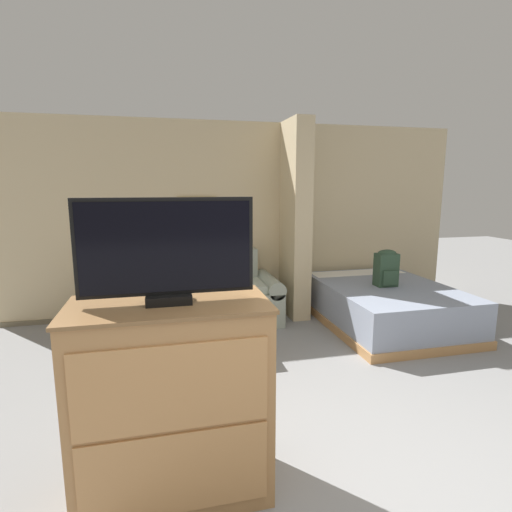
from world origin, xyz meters
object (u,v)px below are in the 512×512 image
Objects in this scene: tv_dresser at (173,401)px; couch at (202,298)px; tv at (167,251)px; bed at (384,304)px; coffee_table at (220,323)px; backpack at (386,267)px; table_lamp at (100,265)px.

couch is at bearing 80.96° from tv_dresser.
bed is (2.70, 2.26, -1.16)m from tv.
coffee_table is 0.72× the size of tv.
table_lamp is at bearing 168.83° from backpack.
bed is (2.24, -0.62, -0.06)m from couch.
couch is 5.35× the size of table_lamp.
bed is at bearing 39.93° from tv_dresser.
tv is (-0.46, -2.88, 1.10)m from couch.
coffee_table is 1.89m from tv_dresser.
bed is (3.46, -0.64, -0.55)m from table_lamp.
tv_dresser is at bearing -75.28° from table_lamp.
couch is 0.99× the size of bed.
coffee_table is (0.07, -1.07, 0.03)m from couch.
couch is at bearing 93.84° from coffee_table.
bed is at bearing 56.93° from backpack.
couch is 1.07m from coffee_table.
table_lamp is (-1.22, 0.02, 0.49)m from couch.
backpack is at bearing 39.68° from tv.
coffee_table is at bearing 73.67° from tv_dresser.
tv is (-0.53, -1.81, 1.06)m from coffee_table.
couch is at bearing 80.96° from tv.
tv_dresser is at bearing -106.33° from coffee_table.
backpack is at bearing 10.88° from coffee_table.
tv is at bearing -75.27° from table_lamp.
table_lamp is at bearing 104.73° from tv.
backpack reaches higher than table_lamp.
tv is (0.00, 0.00, 0.85)m from tv_dresser.
couch is 3.11m from tv.
couch is 2.17× the size of tv.
tv is at bearing -140.32° from backpack.
couch is 2.92m from tv_dresser.
tv_dresser is 3.53m from bed.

